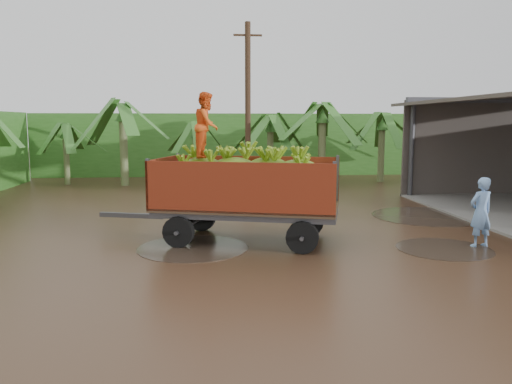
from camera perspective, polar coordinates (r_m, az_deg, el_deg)
ground at (r=14.89m, az=6.52°, el=-4.06°), size 100.00×100.00×0.00m
hedge_north at (r=30.29m, az=-3.41°, el=5.50°), size 22.00×3.00×3.60m
banana_trailer at (r=12.91m, az=-1.14°, el=0.55°), size 6.55×3.48×3.87m
man_blue at (r=13.58m, az=24.31°, el=-2.12°), size 0.72×0.56×1.75m
utility_pole at (r=21.50m, az=-0.93°, el=9.52°), size 1.20×0.24×7.24m
banana_plants at (r=21.35m, az=-10.93°, el=4.49°), size 24.70×19.26×4.26m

